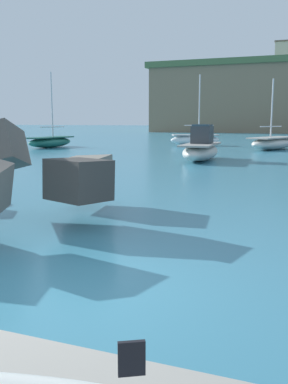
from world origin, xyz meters
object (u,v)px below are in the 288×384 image
object	(u,v)px
boat_mid_left	(273,143)
boat_mid_right	(201,149)
boat_near_left	(195,139)
boat_mid_centre	(50,142)

from	to	relation	value
boat_mid_left	boat_mid_right	bearing A→B (deg)	-106.69
boat_near_left	boat_mid_left	bearing A→B (deg)	-24.25
boat_near_left	boat_mid_right	size ratio (longest dim) A/B	1.21
boat_mid_left	boat_mid_centre	bearing A→B (deg)	-167.64
boat_mid_centre	boat_mid_right	world-z (taller)	boat_mid_centre
boat_mid_centre	boat_mid_right	size ratio (longest dim) A/B	1.20
boat_mid_centre	boat_mid_right	distance (m)	17.36
boat_mid_left	boat_mid_centre	size ratio (longest dim) A/B	0.92
boat_mid_centre	boat_mid_left	bearing A→B (deg)	12.36
boat_near_left	boat_mid_centre	bearing A→B (deg)	-146.83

